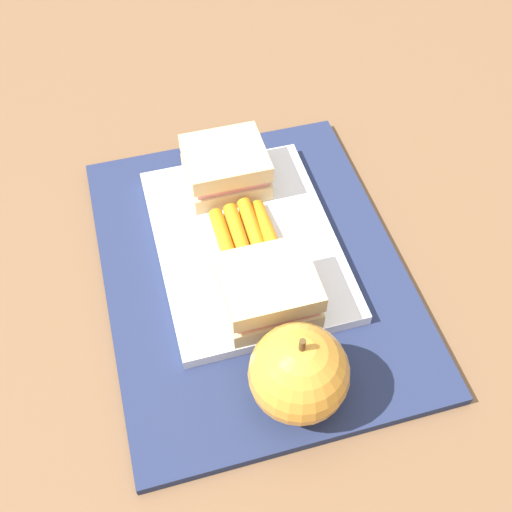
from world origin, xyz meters
The scene contains 7 objects.
ground_plane centered at (0.00, 0.00, 0.00)m, with size 2.40×2.40×0.00m, color brown.
lunchbag_mat centered at (0.00, 0.00, 0.01)m, with size 0.36×0.28×0.01m, color navy.
food_tray centered at (-0.03, 0.00, 0.02)m, with size 0.23×0.17×0.01m, color white.
sandwich_half_left centered at (-0.10, 0.00, 0.04)m, with size 0.07×0.08×0.04m.
sandwich_half_right centered at (0.05, 0.00, 0.04)m, with size 0.07×0.08×0.04m.
carrot_sticks_bundle centered at (-0.02, 0.00, 0.03)m, with size 0.08×0.06×0.02m.
apple centered at (0.14, 0.00, 0.05)m, with size 0.08×0.08×0.09m.
Camera 1 is at (0.34, -0.09, 0.49)m, focal length 43.46 mm.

